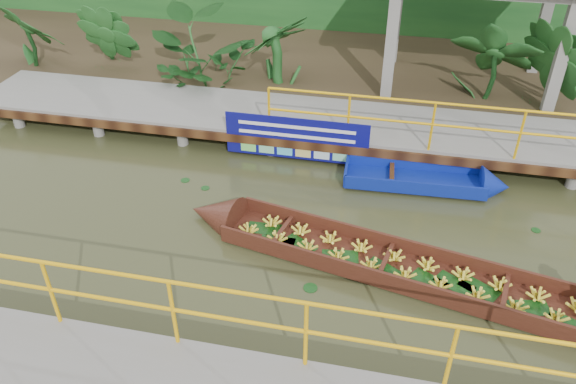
# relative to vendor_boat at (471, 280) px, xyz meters

# --- Properties ---
(ground) EXTENTS (80.00, 80.00, 0.00)m
(ground) POSITION_rel_vendor_boat_xyz_m (-2.89, 0.72, -0.27)
(ground) COLOR #303319
(ground) RESTS_ON ground
(land_strip) EXTENTS (30.00, 8.00, 0.45)m
(land_strip) POSITION_rel_vendor_boat_xyz_m (-2.89, 8.22, -0.04)
(land_strip) COLOR #302418
(land_strip) RESTS_ON ground
(far_dock) EXTENTS (16.00, 2.06, 1.66)m
(far_dock) POSITION_rel_vendor_boat_xyz_m (-2.87, 4.15, 0.21)
(far_dock) COLOR slate
(far_dock) RESTS_ON ground
(vendor_boat) EXTENTS (8.94, 2.71, 2.16)m
(vendor_boat) POSITION_rel_vendor_boat_xyz_m (0.00, 0.00, 0.00)
(vendor_boat) COLOR #34170E
(vendor_boat) RESTS_ON ground
(moored_blue_boat) EXTENTS (3.15, 0.97, 0.74)m
(moored_blue_boat) POSITION_rel_vendor_boat_xyz_m (-0.14, 2.86, -0.14)
(moored_blue_boat) COLOR navy
(moored_blue_boat) RESTS_ON ground
(blue_banner) EXTENTS (2.95, 0.04, 0.92)m
(blue_banner) POSITION_rel_vendor_boat_xyz_m (-3.31, 3.20, 0.29)
(blue_banner) COLOR #0C0C67
(blue_banner) RESTS_ON ground
(tropical_plants) EXTENTS (14.63, 1.63, 2.04)m
(tropical_plants) POSITION_rel_vendor_boat_xyz_m (-4.61, 6.02, 1.20)
(tropical_plants) COLOR #15421A
(tropical_plants) RESTS_ON ground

